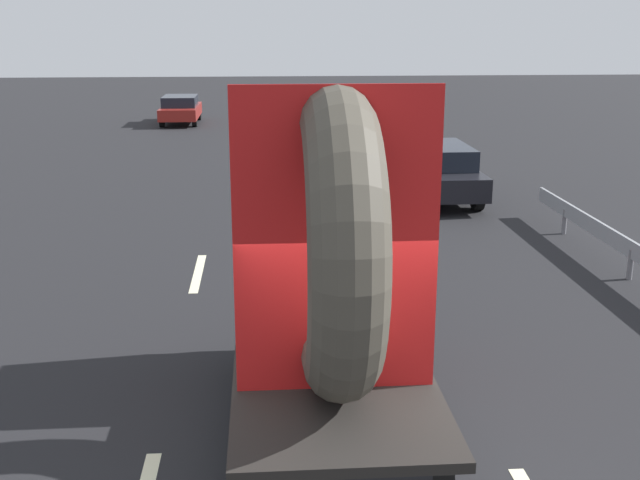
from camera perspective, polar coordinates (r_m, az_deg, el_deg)
ground_plane at (r=8.48m, az=3.02°, el=-15.97°), size 120.00×120.00×0.00m
flatbed_truck at (r=8.51m, az=0.40°, el=-2.40°), size 2.02×4.88×3.93m
distant_sedan at (r=20.40m, az=8.31°, el=5.11°), size 1.86×4.35×1.42m
lane_dash_left_far at (r=14.47m, az=-8.92°, el=-2.39°), size 0.16×2.24×0.01m
lane_dash_right_far at (r=15.01m, az=5.65°, el=-1.61°), size 0.16×2.19×0.01m
oncoming_car at (r=36.14m, az=-10.17°, el=9.44°), size 1.63×3.81×1.24m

